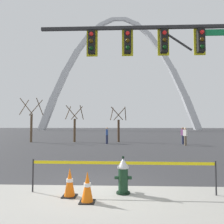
# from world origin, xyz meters

# --- Properties ---
(ground_plane) EXTENTS (240.00, 240.00, 0.00)m
(ground_plane) POSITION_xyz_m (0.00, 0.00, 0.00)
(ground_plane) COLOR #333335
(fire_hydrant) EXTENTS (0.46, 0.48, 0.99)m
(fire_hydrant) POSITION_xyz_m (0.74, -0.53, 0.47)
(fire_hydrant) COLOR black
(fire_hydrant) RESTS_ON ground
(caution_tape_barrier) EXTENTS (4.90, 0.13, 0.89)m
(caution_tape_barrier) POSITION_xyz_m (0.71, -0.55, 0.61)
(caution_tape_barrier) COLOR #232326
(caution_tape_barrier) RESTS_ON ground
(traffic_cone_by_hydrant) EXTENTS (0.36, 0.36, 0.73)m
(traffic_cone_by_hydrant) POSITION_xyz_m (-0.11, -1.23, 0.36)
(traffic_cone_by_hydrant) COLOR black
(traffic_cone_by_hydrant) RESTS_ON ground
(traffic_cone_mid_sidewalk) EXTENTS (0.36, 0.36, 0.73)m
(traffic_cone_mid_sidewalk) POSITION_xyz_m (-0.63, -0.84, 0.36)
(traffic_cone_mid_sidewalk) COLOR black
(traffic_cone_mid_sidewalk) RESTS_ON ground
(traffic_signal_gantry) EXTENTS (7.82, 0.44, 6.00)m
(traffic_signal_gantry) POSITION_xyz_m (2.77, 1.87, 4.40)
(traffic_signal_gantry) COLOR #232326
(traffic_signal_gantry) RESTS_ON ground
(monument_arch) EXTENTS (56.51, 2.21, 40.57)m
(monument_arch) POSITION_xyz_m (0.00, 69.85, 18.13)
(monument_arch) COLOR silver
(monument_arch) RESTS_ON ground
(tree_far_left) EXTENTS (2.11, 2.12, 4.59)m
(tree_far_left) POSITION_xyz_m (-8.76, 16.31, 2.04)
(tree_far_left) COLOR brown
(tree_far_left) RESTS_ON ground
(tree_left_mid) EXTENTS (1.80, 1.81, 3.88)m
(tree_left_mid) POSITION_xyz_m (-4.26, 16.85, 1.73)
(tree_left_mid) COLOR brown
(tree_left_mid) RESTS_ON ground
(tree_center_left) EXTENTS (1.73, 1.74, 3.74)m
(tree_center_left) POSITION_xyz_m (0.44, 17.04, 1.66)
(tree_center_left) COLOR #473323
(tree_center_left) RESTS_ON ground
(pedestrian_walking_left) EXTENTS (0.23, 0.36, 1.59)m
(pedestrian_walking_left) POSITION_xyz_m (-0.65, 14.63, 0.82)
(pedestrian_walking_left) COLOR #232847
(pedestrian_walking_left) RESTS_ON ground
(pedestrian_standing_center) EXTENTS (0.36, 0.39, 1.59)m
(pedestrian_standing_center) POSITION_xyz_m (6.39, 13.22, 0.82)
(pedestrian_standing_center) COLOR brown
(pedestrian_standing_center) RESTS_ON ground
(pedestrian_walking_right) EXTENTS (0.39, 0.37, 1.59)m
(pedestrian_walking_right) POSITION_xyz_m (6.53, 14.53, 0.82)
(pedestrian_walking_right) COLOR #232847
(pedestrian_walking_right) RESTS_ON ground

